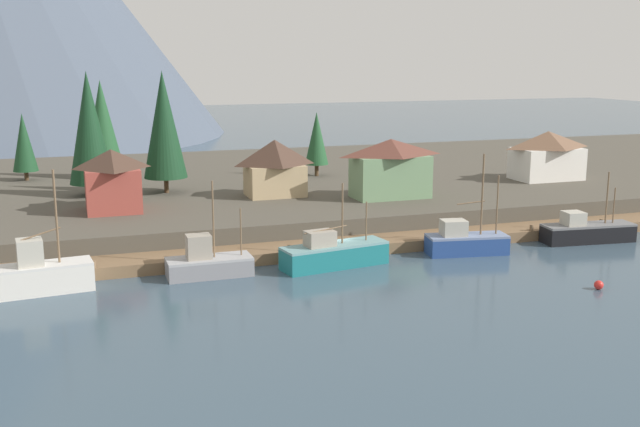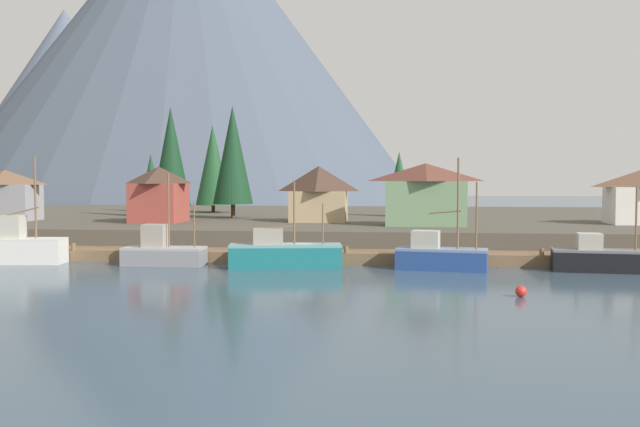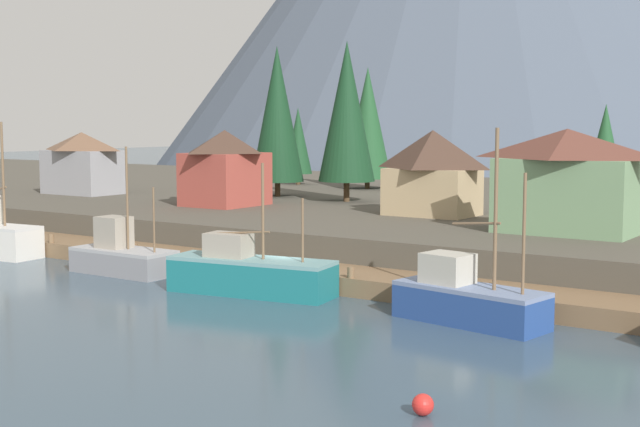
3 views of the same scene
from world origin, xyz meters
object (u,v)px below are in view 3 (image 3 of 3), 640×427
fishing_boat_grey (122,256)px  house_red (225,167)px  fishing_boat_teal (249,273)px  channel_buoy (423,405)px  fishing_boat_blue (467,299)px  conifer_near_right (605,147)px  conifer_mid_left (277,114)px  house_grey (82,162)px  house_green (566,180)px  conifer_mid_right (368,123)px  conifer_back_left (347,111)px  conifer_near_left (298,141)px  house_tan (432,172)px

fishing_boat_grey → house_red: 18.50m
fishing_boat_teal → channel_buoy: fishing_boat_teal is taller
fishing_boat_blue → conifer_near_right: bearing=105.4°
house_red → conifer_mid_left: 10.15m
fishing_boat_grey → conifer_mid_left: 28.45m
house_grey → conifer_mid_left: size_ratio=0.55×
house_green → conifer_mid_right: bearing=139.9°
house_red → conifer_mid_left: conifer_mid_left is taller
fishing_boat_blue → channel_buoy: 13.30m
conifer_back_left → fishing_boat_grey: bearing=-90.1°
conifer_near_left → conifer_mid_right: (9.18, -0.95, 1.90)m
fishing_boat_blue → fishing_boat_teal: bearing=-169.4°
house_tan → house_green: bearing=-23.3°
channel_buoy → conifer_back_left: bearing=125.5°
house_tan → conifer_back_left: conifer_back_left is taller
fishing_boat_teal → channel_buoy: bearing=-45.2°
fishing_boat_grey → fishing_boat_teal: fishing_boat_grey is taller
conifer_back_left → channel_buoy: size_ratio=19.06×
conifer_mid_left → house_red: bearing=-80.0°
fishing_boat_blue → conifer_near_left: conifer_near_left is taller
conifer_mid_right → house_tan: bearing=-48.2°
fishing_boat_teal → channel_buoy: size_ratio=13.43×
house_grey → conifer_near_left: 23.23m
fishing_boat_blue → conifer_mid_left: (-30.68, 26.37, 8.71)m
fishing_boat_teal → conifer_back_left: bearing=102.7°
house_grey → channel_buoy: bearing=-31.0°
house_tan → conifer_mid_right: 25.45m
fishing_boat_grey → conifer_back_left: size_ratio=0.58×
fishing_boat_teal → house_red: house_red is taller
house_tan → fishing_boat_blue: bearing=-59.0°
conifer_back_left → channel_buoy: bearing=-54.5°
fishing_boat_blue → house_grey: bearing=168.1°
fishing_boat_blue → conifer_back_left: size_ratio=0.67×
house_red → conifer_near_right: bearing=29.4°
fishing_boat_teal → conifer_back_left: (-10.36, 25.91, 8.88)m
fishing_boat_blue → house_grey: 51.11m
conifer_near_left → channel_buoy: 67.59m
house_tan → conifer_near_left: (-25.98, 19.76, 1.52)m
house_tan → conifer_mid_left: 20.19m
house_tan → fishing_boat_grey: bearing=-119.3°
fishing_boat_grey → house_green: (22.35, 14.63, 4.63)m
conifer_mid_left → house_tan: bearing=-19.0°
fishing_boat_blue → house_tan: bearing=130.5°
conifer_mid_left → conifer_back_left: 7.80m
house_grey → house_red: bearing=-3.9°
fishing_boat_teal → house_grey: bearing=142.6°
conifer_back_left → conifer_mid_left: bearing=174.8°
fishing_boat_blue → house_tan: size_ratio=1.41×
house_grey → house_green: bearing=-4.3°
house_tan → conifer_near_left: conifer_near_left is taller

